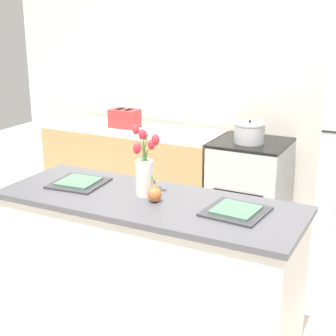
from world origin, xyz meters
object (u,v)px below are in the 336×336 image
object	(u,v)px
stove_range	(249,192)
pear_figurine	(155,194)
plate_setting_left	(79,183)
plate_setting_right	(236,211)
cooking_pot	(249,133)
toaster	(125,118)
flower_vase	(144,170)

from	to	relation	value
stove_range	pear_figurine	bearing A→B (deg)	-91.65
pear_figurine	plate_setting_left	world-z (taller)	pear_figurine
stove_range	pear_figurine	size ratio (longest dim) A/B	6.99
pear_figurine	plate_setting_right	world-z (taller)	pear_figurine
stove_range	cooking_pot	distance (m)	0.54
pear_figurine	toaster	world-z (taller)	toaster
toaster	cooking_pot	xyz separation A→B (m)	(1.22, -0.03, -0.00)
stove_range	pear_figurine	distance (m)	1.70
stove_range	cooking_pot	xyz separation A→B (m)	(-0.01, -0.05, 0.54)
stove_range	flower_vase	size ratio (longest dim) A/B	2.14
flower_vase	toaster	distance (m)	1.87
plate_setting_left	stove_range	bearing A→B (deg)	68.34
toaster	flower_vase	bearing A→B (deg)	-54.77
pear_figurine	toaster	distance (m)	1.99
stove_range	cooking_pot	size ratio (longest dim) A/B	3.51
toaster	cooking_pot	bearing A→B (deg)	-1.22
plate_setting_right	toaster	distance (m)	2.26
pear_figurine	cooking_pot	bearing A→B (deg)	88.63
cooking_pot	stove_range	bearing A→B (deg)	79.84
pear_figurine	cooking_pot	xyz separation A→B (m)	(0.04, 1.57, 0.03)
plate_setting_left	cooking_pot	size ratio (longest dim) A/B	1.32
stove_range	cooking_pot	world-z (taller)	cooking_pot
pear_figurine	cooking_pot	size ratio (longest dim) A/B	0.50
stove_range	plate_setting_left	world-z (taller)	plate_setting_left
stove_range	plate_setting_right	size ratio (longest dim) A/B	2.66
stove_range	plate_setting_right	bearing A→B (deg)	-74.94
stove_range	toaster	bearing A→B (deg)	-178.89
pear_figurine	flower_vase	bearing A→B (deg)	145.56
plate_setting_right	toaster	bearing A→B (deg)	136.98
stove_range	plate_setting_right	world-z (taller)	plate_setting_right
stove_range	toaster	distance (m)	1.34
pear_figurine	plate_setting_left	xyz separation A→B (m)	(-0.57, 0.06, -0.04)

